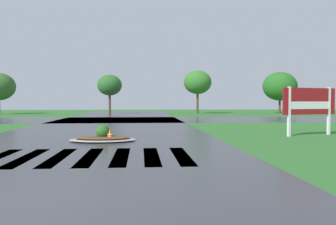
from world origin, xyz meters
name	(u,v)px	position (x,y,z in m)	size (l,w,h in m)	color
ground_plane	(3,221)	(0.00, 0.00, -0.05)	(120.00, 120.00, 0.10)	#2D6628
asphalt_roadway	(96,139)	(0.00, 10.00, 0.00)	(10.56, 80.00, 0.01)	#35353A
asphalt_cross_road	(119,120)	(0.00, 25.26, 0.00)	(90.00, 9.50, 0.01)	#35353A
crosswalk_stripes	(74,157)	(0.00, 5.24, 0.00)	(6.75, 3.51, 0.01)	white
estate_billboard	(310,103)	(9.91, 10.78, 1.53)	(3.00, 1.00, 2.31)	white
median_island	(103,138)	(0.38, 9.23, 0.14)	(2.69, 1.75, 0.68)	#9E9B93
traffic_cone	(110,136)	(0.69, 9.08, 0.24)	(0.36, 0.36, 0.51)	orange
background_treeline	(170,85)	(5.71, 39.62, 3.65)	(40.57, 5.50, 5.57)	#4C3823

